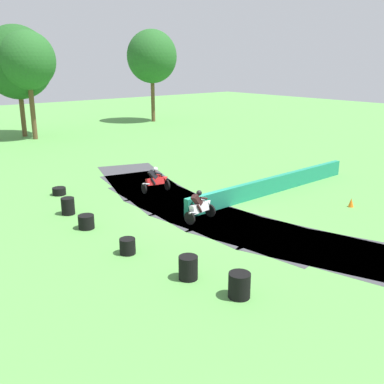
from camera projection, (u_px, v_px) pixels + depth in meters
The scene contains 15 objects.
ground_plane at pixel (201, 213), 21.16m from camera, with size 120.00×120.00×0.00m, color #569947.
track_asphalt at pixel (210, 211), 21.51m from camera, with size 6.64×23.48×0.01m.
safety_barrier at pixel (274, 185), 24.35m from camera, with size 0.30×12.53×0.90m, color #1E8466.
motorcycle_lead_red at pixel (156, 180), 24.58m from camera, with size 1.71×1.01×1.43m.
motorcycle_chase_white at pixel (200, 206), 20.15m from camera, with size 1.67×0.90×1.43m.
tire_stack_near at pixel (59, 191), 24.02m from camera, with size 0.72×0.72×0.40m.
tire_stack_mid_a at pixel (68, 206), 20.95m from camera, with size 0.62×0.62×0.80m.
tire_stack_mid_b at pixel (86, 222), 19.20m from camera, with size 0.69×0.69×0.60m.
tire_stack_far at pixel (128, 246), 16.69m from camera, with size 0.60×0.60×0.60m.
tire_stack_extra_a at pixel (188, 268), 14.75m from camera, with size 0.65×0.65×0.80m.
tire_stack_extra_b at pixel (239, 285), 13.59m from camera, with size 0.69×0.69×0.80m.
traffic_cone at pixel (351, 203), 22.04m from camera, with size 0.28×0.28×0.44m, color orange.
tree_far_left at pixel (28, 61), 39.04m from camera, with size 4.86×4.86×9.55m.
tree_far_right at pixel (17, 63), 40.54m from camera, with size 6.32×6.32×10.12m.
tree_behind_barrier at pixel (152, 57), 50.66m from camera, with size 5.69×5.69×10.39m.
Camera 1 is at (-13.12, -15.08, 7.03)m, focal length 41.53 mm.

